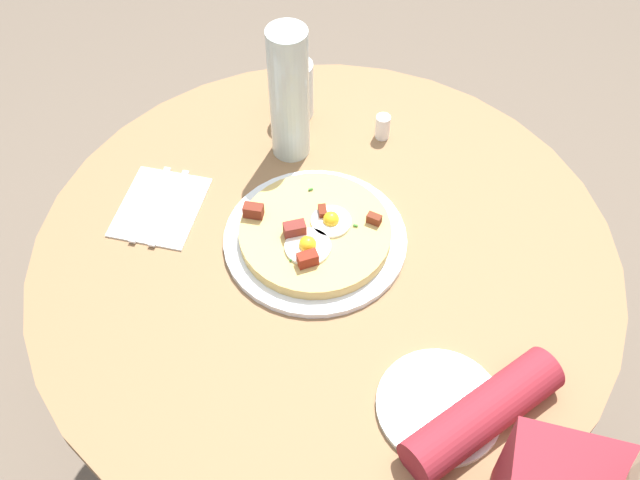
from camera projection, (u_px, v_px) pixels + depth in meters
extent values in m
plane|color=#6B5B4C|center=(323.00, 435.00, 1.88)|extent=(6.00, 6.00, 0.00)
cylinder|color=olive|center=(325.00, 258.00, 1.30)|extent=(1.01, 1.01, 0.03)
cylinder|color=#333338|center=(324.00, 364.00, 1.60)|extent=(0.12, 0.12, 0.72)
cylinder|color=#333338|center=(323.00, 433.00, 1.87)|extent=(0.45, 0.45, 0.02)
cylinder|color=maroon|center=(483.00, 414.00, 1.07)|extent=(0.22, 0.25, 0.07)
cylinder|color=white|center=(315.00, 239.00, 1.30)|extent=(0.32, 0.32, 0.01)
cylinder|color=tan|center=(315.00, 233.00, 1.29)|extent=(0.26, 0.26, 0.02)
cylinder|color=white|center=(308.00, 247.00, 1.25)|extent=(0.08, 0.08, 0.01)
sphere|color=yellow|center=(308.00, 244.00, 1.25)|extent=(0.03, 0.03, 0.03)
cylinder|color=white|center=(332.00, 222.00, 1.29)|extent=(0.07, 0.07, 0.01)
sphere|color=yellow|center=(332.00, 220.00, 1.28)|extent=(0.03, 0.03, 0.03)
cube|color=maroon|center=(374.00, 219.00, 1.28)|extent=(0.03, 0.02, 0.02)
cube|color=maroon|center=(308.00, 259.00, 1.23)|extent=(0.04, 0.03, 0.02)
cube|color=maroon|center=(294.00, 231.00, 1.26)|extent=(0.04, 0.04, 0.03)
cube|color=maroon|center=(253.00, 211.00, 1.29)|extent=(0.04, 0.02, 0.02)
cube|color=maroon|center=(322.00, 212.00, 1.29)|extent=(0.02, 0.03, 0.02)
cube|color=#387F2D|center=(309.00, 239.00, 1.26)|extent=(0.01, 0.00, 0.00)
cube|color=#387F2D|center=(311.00, 189.00, 1.33)|extent=(0.01, 0.01, 0.00)
cube|color=#387F2D|center=(355.00, 225.00, 1.28)|extent=(0.01, 0.00, 0.00)
cube|color=#387F2D|center=(291.00, 259.00, 1.24)|extent=(0.00, 0.01, 0.00)
cylinder|color=silver|center=(439.00, 406.00, 1.11)|extent=(0.19, 0.19, 0.01)
cube|color=white|center=(160.00, 207.00, 1.35)|extent=(0.15, 0.17, 0.00)
cube|color=silver|center=(169.00, 207.00, 1.35)|extent=(0.02, 0.18, 0.00)
cube|color=silver|center=(150.00, 204.00, 1.35)|extent=(0.02, 0.18, 0.00)
cylinder|color=silver|center=(296.00, 89.00, 1.46)|extent=(0.07, 0.07, 0.12)
cylinder|color=silver|center=(289.00, 95.00, 1.34)|extent=(0.07, 0.07, 0.27)
cylinder|color=white|center=(383.00, 127.00, 1.45)|extent=(0.03, 0.03, 0.05)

